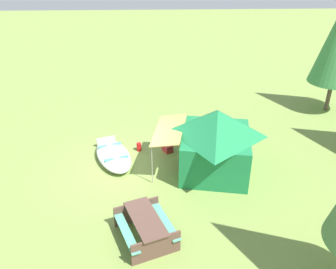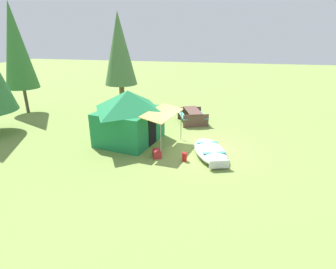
{
  "view_description": "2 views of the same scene",
  "coord_description": "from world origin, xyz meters",
  "px_view_note": "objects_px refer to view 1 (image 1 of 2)",
  "views": [
    {
      "loc": [
        11.77,
        1.08,
        7.79
      ],
      "look_at": [
        -0.46,
        1.59,
        1.29
      ],
      "focal_mm": 37.97,
      "sensor_mm": 36.0,
      "label": 1
    },
    {
      "loc": [
        -11.48,
        -1.15,
        4.99
      ],
      "look_at": [
        -0.83,
        1.23,
        0.87
      ],
      "focal_mm": 28.58,
      "sensor_mm": 36.0,
      "label": 2
    }
  ],
  "objects_px": {
    "canvas_cabin_tent": "(216,140)",
    "picnic_table": "(146,225)",
    "cooler_box": "(167,148)",
    "fuel_can": "(139,147)",
    "beached_rowboat": "(113,155)"
  },
  "relations": [
    {
      "from": "canvas_cabin_tent",
      "to": "picnic_table",
      "type": "distance_m",
      "value": 4.53
    },
    {
      "from": "beached_rowboat",
      "to": "fuel_can",
      "type": "bearing_deg",
      "value": 124.73
    },
    {
      "from": "cooler_box",
      "to": "canvas_cabin_tent",
      "type": "bearing_deg",
      "value": 49.73
    },
    {
      "from": "picnic_table",
      "to": "cooler_box",
      "type": "height_order",
      "value": "picnic_table"
    },
    {
      "from": "canvas_cabin_tent",
      "to": "fuel_can",
      "type": "bearing_deg",
      "value": -118.26
    },
    {
      "from": "beached_rowboat",
      "to": "cooler_box",
      "type": "xyz_separation_m",
      "value": [
        -0.6,
        2.24,
        -0.07
      ]
    },
    {
      "from": "canvas_cabin_tent",
      "to": "picnic_table",
      "type": "relative_size",
      "value": 1.81
    },
    {
      "from": "beached_rowboat",
      "to": "cooler_box",
      "type": "bearing_deg",
      "value": 104.92
    },
    {
      "from": "cooler_box",
      "to": "fuel_can",
      "type": "height_order",
      "value": "fuel_can"
    },
    {
      "from": "canvas_cabin_tent",
      "to": "cooler_box",
      "type": "bearing_deg",
      "value": -130.27
    },
    {
      "from": "cooler_box",
      "to": "fuel_can",
      "type": "distance_m",
      "value": 1.23
    },
    {
      "from": "fuel_can",
      "to": "beached_rowboat",
      "type": "bearing_deg",
      "value": -55.27
    },
    {
      "from": "picnic_table",
      "to": "cooler_box",
      "type": "bearing_deg",
      "value": 170.56
    },
    {
      "from": "beached_rowboat",
      "to": "canvas_cabin_tent",
      "type": "distance_m",
      "value": 4.25
    },
    {
      "from": "fuel_can",
      "to": "cooler_box",
      "type": "bearing_deg",
      "value": 84.81
    }
  ]
}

